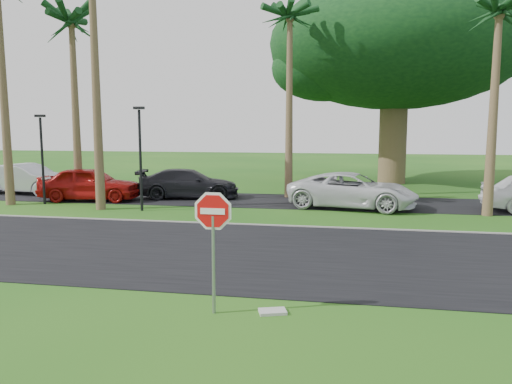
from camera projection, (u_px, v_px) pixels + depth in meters
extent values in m
plane|color=#174B12|center=(226.00, 270.00, 13.14)|extent=(120.00, 120.00, 0.00)
cube|color=black|center=(242.00, 251.00, 15.09)|extent=(120.00, 8.00, 0.02)
cube|color=black|center=(285.00, 201.00, 25.32)|extent=(120.00, 5.00, 0.02)
cube|color=gray|center=(264.00, 225.00, 19.03)|extent=(120.00, 0.12, 0.06)
cylinder|color=gray|center=(214.00, 265.00, 9.99)|extent=(0.07, 0.07, 2.00)
cylinder|color=white|center=(213.00, 211.00, 9.85)|extent=(1.05, 0.02, 1.05)
cylinder|color=red|center=(213.00, 211.00, 9.85)|extent=(0.90, 0.02, 0.90)
cube|color=white|center=(213.00, 211.00, 9.85)|extent=(0.50, 0.02, 0.12)
cone|color=brown|center=(4.00, 95.00, 23.57)|extent=(0.44, 0.44, 10.50)
cone|color=brown|center=(76.00, 112.00, 25.17)|extent=(0.44, 0.44, 9.00)
cone|color=brown|center=(96.00, 82.00, 22.12)|extent=(0.44, 0.44, 11.50)
cone|color=brown|center=(289.00, 108.00, 26.17)|extent=(0.44, 0.44, 9.50)
cone|color=brown|center=(493.00, 115.00, 20.72)|extent=(0.44, 0.44, 8.50)
cylinder|color=brown|center=(393.00, 138.00, 33.12)|extent=(1.80, 1.80, 6.00)
ellipsoid|color=black|center=(396.00, 45.00, 32.34)|extent=(16.50, 16.50, 8.25)
cylinder|color=black|center=(42.00, 161.00, 24.20)|extent=(0.12, 0.12, 4.20)
cube|color=black|center=(40.00, 116.00, 23.92)|extent=(0.45, 0.25, 0.12)
cylinder|color=black|center=(141.00, 161.00, 22.21)|extent=(0.12, 0.12, 4.50)
cube|color=black|center=(139.00, 108.00, 21.91)|extent=(0.45, 0.25, 0.12)
imported|color=#B8BBC0|center=(28.00, 179.00, 28.00)|extent=(5.27, 2.40, 1.67)
imported|color=#980F0C|center=(90.00, 184.00, 25.39)|extent=(5.26, 2.63, 1.72)
imported|color=black|center=(189.00, 184.00, 26.29)|extent=(5.59, 3.13, 1.53)
imported|color=silver|center=(353.00, 191.00, 23.08)|extent=(6.28, 3.73, 1.64)
cube|color=#A8A8A0|center=(273.00, 312.00, 10.12)|extent=(0.63, 0.51, 0.06)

